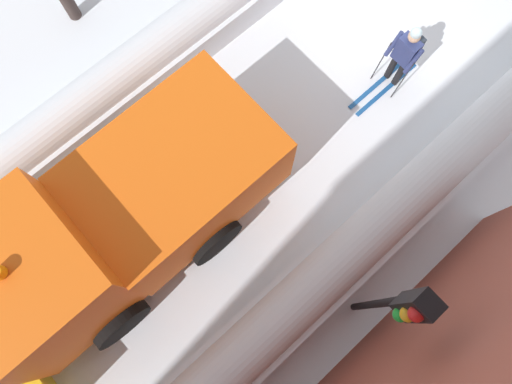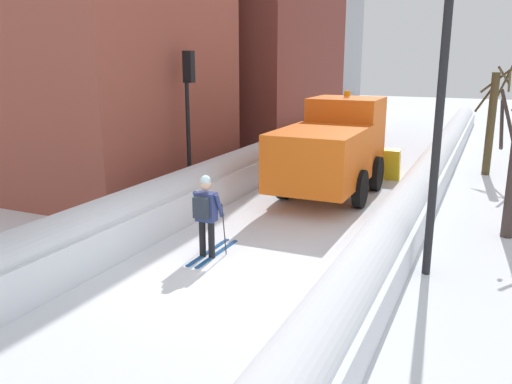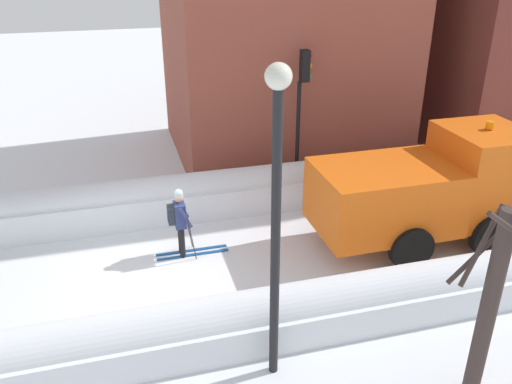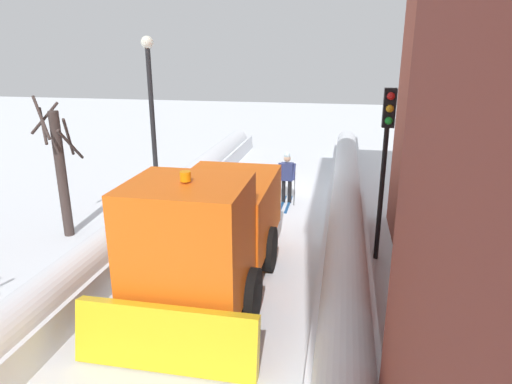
{
  "view_description": "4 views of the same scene",
  "coord_description": "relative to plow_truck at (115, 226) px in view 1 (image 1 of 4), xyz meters",
  "views": [
    {
      "loc": [
        -2.55,
        6.3,
        9.19
      ],
      "look_at": [
        -0.99,
        4.89,
        1.51
      ],
      "focal_mm": 33.01,
      "sensor_mm": 36.0,
      "label": 1
    },
    {
      "loc": [
        4.61,
        -8.55,
        4.21
      ],
      "look_at": [
        -0.55,
        2.82,
        0.99
      ],
      "focal_mm": 37.11,
      "sensor_mm": 36.0,
      "label": 2
    },
    {
      "loc": [
        10.73,
        -0.5,
        7.12
      ],
      "look_at": [
        -0.55,
        2.61,
        1.6
      ],
      "focal_mm": 37.36,
      "sensor_mm": 36.0,
      "label": 3
    },
    {
      "loc": [
        -2.58,
        15.82,
        5.21
      ],
      "look_at": [
        -0.28,
        3.98,
        1.36
      ],
      "focal_mm": 31.62,
      "sensor_mm": 36.0,
      "label": 4
    }
  ],
  "objects": [
    {
      "name": "ground_plane",
      "position": [
        -0.15,
        2.98,
        -1.48
      ],
      "size": [
        80.0,
        80.0,
        0.0
      ],
      "primitive_type": "plane",
      "color": "white"
    },
    {
      "name": "plow_truck",
      "position": [
        0.0,
        0.0,
        0.0
      ],
      "size": [
        3.2,
        5.98,
        3.12
      ],
      "color": "orange",
      "rests_on": "ground"
    },
    {
      "name": "skier",
      "position": [
        -0.91,
        -6.28,
        -0.48
      ],
      "size": [
        0.62,
        1.8,
        1.81
      ],
      "color": "black",
      "rests_on": "ground"
    },
    {
      "name": "traffic_light_pole",
      "position": [
        -3.77,
        -2.17,
        1.58
      ],
      "size": [
        0.28,
        0.42,
        4.35
      ],
      "color": "black",
      "rests_on": "ground"
    }
  ]
}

